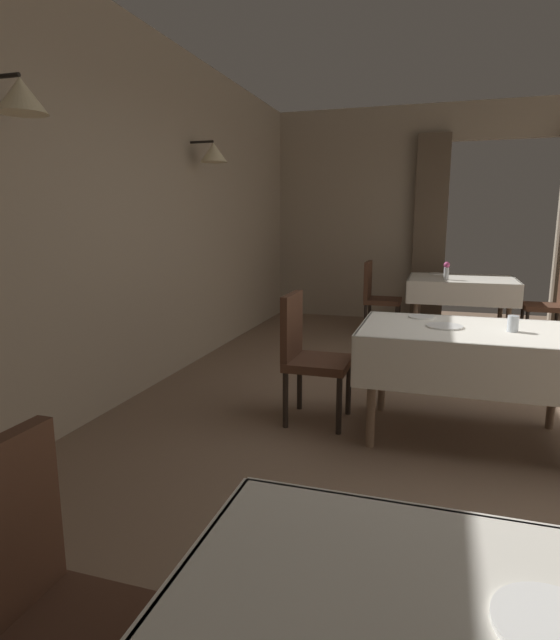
{
  "coord_description": "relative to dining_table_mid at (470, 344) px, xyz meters",
  "views": [
    {
      "loc": [
        -0.78,
        -3.51,
        1.44
      ],
      "look_at": [
        -1.96,
        0.31,
        0.66
      ],
      "focal_mm": 28.8,
      "sensor_mm": 36.0,
      "label": 1
    }
  ],
  "objects": [
    {
      "name": "ground",
      "position": [
        0.55,
        0.03,
        -0.64
      ],
      "size": [
        10.08,
        10.08,
        0.0
      ],
      "primitive_type": "plane",
      "color": "#7A604C"
    },
    {
      "name": "wall_left",
      "position": [
        -2.64,
        0.03,
        0.86
      ],
      "size": [
        0.49,
        8.4,
        3.0
      ],
      "color": "gray",
      "rests_on": "ground"
    },
    {
      "name": "wall_back",
      "position": [
        0.55,
        4.21,
        0.87
      ],
      "size": [
        6.4,
        0.27,
        3.0
      ],
      "color": "gray",
      "rests_on": "ground"
    },
    {
      "name": "dining_table_mid",
      "position": [
        0.0,
        0.0,
        0.0
      ],
      "size": [
        1.41,
        0.9,
        0.75
      ],
      "color": "#7A604C",
      "rests_on": "ground"
    },
    {
      "name": "dining_table_far",
      "position": [
        0.06,
        3.12,
        0.01
      ],
      "size": [
        1.25,
        1.05,
        0.75
      ],
      "color": "#7A604C",
      "rests_on": "ground"
    },
    {
      "name": "chair_near_left",
      "position": [
        -1.08,
        -2.64,
        -0.13
      ],
      "size": [
        0.44,
        0.44,
        0.93
      ],
      "color": "black",
      "rests_on": "ground"
    },
    {
      "name": "chair_mid_left",
      "position": [
        -1.09,
        -0.01,
        -0.13
      ],
      "size": [
        0.44,
        0.44,
        0.93
      ],
      "color": "black",
      "rests_on": "ground"
    },
    {
      "name": "chair_far_left",
      "position": [
        -0.95,
        3.05,
        -0.13
      ],
      "size": [
        0.44,
        0.44,
        0.93
      ],
      "color": "black",
      "rests_on": "ground"
    },
    {
      "name": "chair_far_right",
      "position": [
        1.06,
        3.12,
        -0.13
      ],
      "size": [
        0.45,
        0.44,
        0.93
      ],
      "color": "black",
      "rests_on": "ground"
    },
    {
      "name": "plate_near_b",
      "position": [
        0.01,
        -2.61,
        0.11
      ],
      "size": [
        0.22,
        0.22,
        0.01
      ],
      "primitive_type": "cylinder",
      "color": "white",
      "rests_on": "dining_table_near"
    },
    {
      "name": "glass_mid_a",
      "position": [
        0.25,
        -0.02,
        0.16
      ],
      "size": [
        0.07,
        0.07,
        0.1
      ],
      "primitive_type": "cylinder",
      "color": "silver",
      "rests_on": "dining_table_mid"
    },
    {
      "name": "plate_mid_b",
      "position": [
        -0.32,
        0.29,
        0.11
      ],
      "size": [
        0.19,
        0.19,
        0.01
      ],
      "primitive_type": "cylinder",
      "color": "white",
      "rests_on": "dining_table_mid"
    },
    {
      "name": "plate_mid_c",
      "position": [
        -0.16,
        -0.01,
        0.11
      ],
      "size": [
        0.24,
        0.24,
        0.01
      ],
      "primitive_type": "cylinder",
      "color": "white",
      "rests_on": "dining_table_mid"
    },
    {
      "name": "flower_vase_far",
      "position": [
        -0.13,
        2.85,
        0.22
      ],
      "size": [
        0.07,
        0.07,
        0.21
      ],
      "color": "silver",
      "rests_on": "dining_table_far"
    },
    {
      "name": "plate_far_b",
      "position": [
        -0.23,
        3.47,
        0.11
      ],
      "size": [
        0.23,
        0.23,
        0.01
      ],
      "primitive_type": "cylinder",
      "color": "white",
      "rests_on": "dining_table_far"
    }
  ]
}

